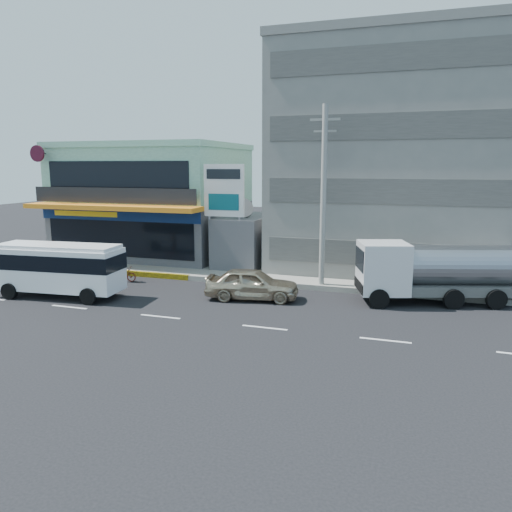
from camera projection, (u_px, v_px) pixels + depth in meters
The scene contains 12 objects.
ground at pixel (160, 317), 22.79m from camera, with size 120.00×120.00×0.00m, color black.
sidewalk at pixel (311, 277), 30.09m from camera, with size 70.00×5.00×0.30m, color gray.
shop_building at pixel (155, 203), 37.57m from camera, with size 12.40×11.70×8.00m.
concrete_building at pixel (407, 163), 32.46m from camera, with size 16.00×12.00×14.00m, color gray.
gap_structure at pixel (247, 242), 33.69m from camera, with size 3.00×6.00×3.50m, color #454549.
satellite_dish at pixel (242, 216), 32.43m from camera, with size 1.50×1.50×0.15m, color slate.
billboard at pixel (224, 197), 30.66m from camera, with size 2.60×0.18×6.90m.
utility_pole_near at pixel (323, 197), 26.93m from camera, with size 1.60×0.30×10.00m.
minibus at pixel (59, 266), 25.97m from camera, with size 6.83×2.81×2.79m.
sedan at pixel (252, 284), 25.66m from camera, with size 1.93×4.79×1.63m, color #BDAD91.
tanker_truck at pixel (431, 271), 24.87m from camera, with size 8.05×4.40×3.05m.
motorcycle_rider at pixel (123, 270), 29.67m from camera, with size 1.72×0.74×2.14m.
Camera 1 is at (11.04, -19.44, 6.81)m, focal length 35.00 mm.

